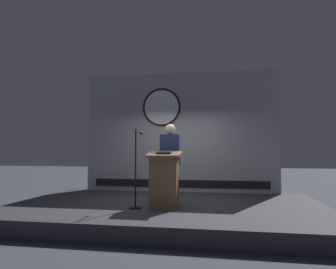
{
  "coord_description": "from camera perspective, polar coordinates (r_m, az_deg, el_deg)",
  "views": [
    {
      "loc": [
        1.12,
        -6.25,
        1.38
      ],
      "look_at": [
        0.04,
        -0.13,
        1.73
      ],
      "focal_mm": 32.13,
      "sensor_mm": 36.0,
      "label": 1
    }
  ],
  "objects": [
    {
      "name": "podium",
      "position": [
        5.84,
        -0.69,
        -8.56
      ],
      "size": [
        0.64,
        0.5,
        1.1
      ],
      "color": "olive",
      "rests_on": "stage_platform"
    },
    {
      "name": "ground_plane",
      "position": [
        6.49,
        -0.16,
        -15.5
      ],
      "size": [
        40.0,
        40.0,
        0.0
      ],
      "primitive_type": "plane",
      "color": "#383D47"
    },
    {
      "name": "speaker_person",
      "position": [
        6.29,
        0.42,
        -5.39
      ],
      "size": [
        0.4,
        0.26,
        1.65
      ],
      "color": "black",
      "rests_on": "stage_platform"
    },
    {
      "name": "stage_platform",
      "position": [
        6.46,
        -0.16,
        -14.2
      ],
      "size": [
        6.4,
        4.0,
        0.3
      ],
      "primitive_type": "cube",
      "color": "#333338",
      "rests_on": "ground"
    },
    {
      "name": "banner_display",
      "position": [
        8.19,
        2.06,
        0.5
      ],
      "size": [
        5.23,
        0.12,
        3.23
      ],
      "color": "#9E9EA3",
      "rests_on": "stage_platform"
    },
    {
      "name": "microphone_stand",
      "position": [
        5.87,
        -6.03,
        -8.53
      ],
      "size": [
        0.24,
        0.55,
        1.51
      ],
      "color": "black",
      "rests_on": "stage_platform"
    }
  ]
}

